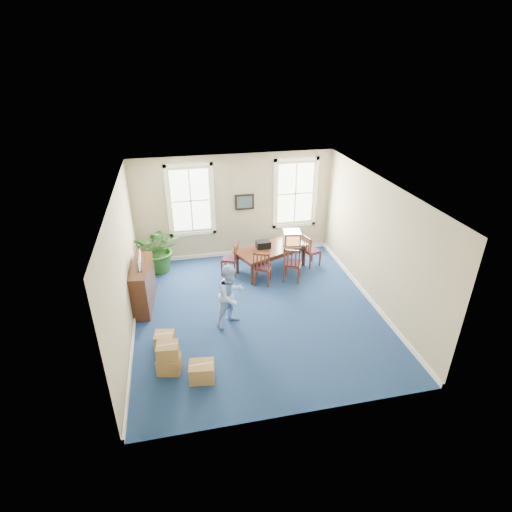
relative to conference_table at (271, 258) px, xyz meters
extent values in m
plane|color=navy|center=(-0.87, -2.04, -0.36)|extent=(6.50, 6.50, 0.00)
plane|color=white|center=(-0.87, -2.04, 2.84)|extent=(6.50, 6.50, 0.00)
plane|color=tan|center=(-0.87, 1.21, 1.24)|extent=(6.50, 0.00, 6.50)
plane|color=tan|center=(-0.87, -5.29, 1.24)|extent=(6.50, 0.00, 6.50)
plane|color=tan|center=(-3.87, -2.04, 1.24)|extent=(0.00, 6.50, 6.50)
plane|color=tan|center=(2.13, -2.04, 1.24)|extent=(0.00, 6.50, 6.50)
cube|color=white|center=(-0.87, 1.18, -0.30)|extent=(6.00, 0.04, 0.12)
cube|color=white|center=(-3.84, -2.04, -0.30)|extent=(0.04, 6.50, 0.12)
cube|color=white|center=(2.10, -2.04, -0.30)|extent=(0.04, 6.50, 0.12)
cube|color=white|center=(0.91, 0.00, 0.38)|extent=(0.19, 0.22, 0.05)
cube|color=black|center=(-0.24, 0.05, 0.46)|extent=(0.42, 0.29, 0.20)
imported|color=#94BAF7|center=(-1.56, -2.38, 0.42)|extent=(0.96, 0.91, 1.56)
cube|color=#442314|center=(-3.62, -1.13, 0.24)|extent=(0.57, 1.56, 1.20)
imported|color=#1F501A|center=(-3.20, 0.62, 0.35)|extent=(1.48, 1.35, 1.42)
camera|label=1|loc=(-2.61, -10.09, 5.47)|focal=28.00mm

